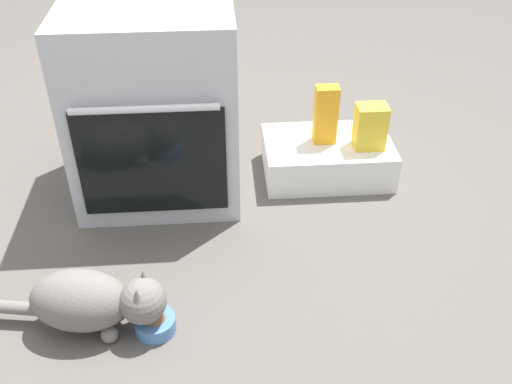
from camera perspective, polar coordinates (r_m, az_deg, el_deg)
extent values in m
plane|color=#56514C|center=(2.10, -6.89, -5.32)|extent=(8.00, 8.00, 0.00)
cube|color=#B7BABF|center=(2.24, -9.85, 8.78)|extent=(0.60, 0.56, 0.74)
cube|color=black|center=(2.04, -10.11, 2.79)|extent=(0.51, 0.01, 0.41)
cylinder|color=silver|center=(1.90, -10.87, 7.97)|extent=(0.48, 0.02, 0.02)
cube|color=white|center=(2.43, 6.98, 3.38)|extent=(0.52, 0.34, 0.15)
cylinder|color=#4C7AB7|center=(1.82, -9.84, -12.63)|extent=(0.12, 0.12, 0.05)
sphere|color=brown|center=(1.81, -9.89, -12.27)|extent=(0.07, 0.07, 0.07)
ellipsoid|color=slate|center=(1.82, -16.82, -10.13)|extent=(0.33, 0.23, 0.19)
sphere|color=slate|center=(1.76, -11.02, -10.43)|extent=(0.14, 0.14, 0.14)
cone|color=slate|center=(1.75, -10.92, -8.35)|extent=(0.05, 0.05, 0.06)
cone|color=slate|center=(1.69, -11.54, -10.14)|extent=(0.05, 0.05, 0.06)
cylinder|color=slate|center=(1.95, -23.65, -10.24)|extent=(0.26, 0.08, 0.05)
sphere|color=slate|center=(1.88, -13.27, -11.05)|extent=(0.05, 0.05, 0.05)
sphere|color=slate|center=(1.82, -14.15, -13.37)|extent=(0.05, 0.05, 0.05)
cube|color=orange|center=(2.33, 6.85, 7.52)|extent=(0.09, 0.06, 0.24)
cube|color=yellow|center=(2.34, 11.13, 6.30)|extent=(0.12, 0.09, 0.18)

